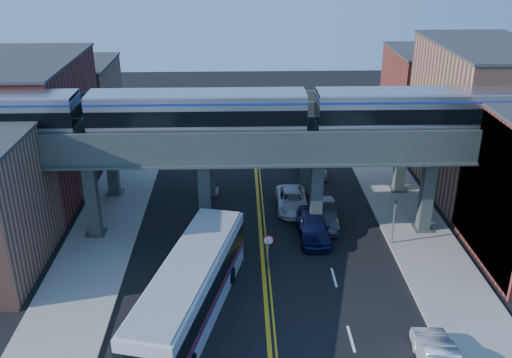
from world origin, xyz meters
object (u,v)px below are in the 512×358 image
stop_sign (268,247)px  car_lane_d (311,164)px  transit_bus (190,291)px  car_parked_curb (438,358)px  car_lane_a (313,226)px  car_lane_b (323,214)px  traffic_signal (394,216)px  car_lane_c (292,201)px  transit_train (198,114)px

stop_sign → car_lane_d: (4.70, 16.27, -0.98)m
stop_sign → car_lane_d: bearing=73.9°
transit_bus → car_parked_curb: 13.61m
stop_sign → car_parked_curb: stop_sign is taller
car_lane_a → car_lane_b: size_ratio=1.06×
stop_sign → car_lane_d: stop_sign is taller
traffic_signal → car_lane_c: traffic_signal is taller
car_lane_a → car_lane_b: (1.01, 1.99, -0.08)m
transit_train → car_lane_c: (6.90, 3.87, -8.45)m
stop_sign → car_lane_d: 16.97m
transit_train → car_lane_a: 11.54m
car_lane_d → traffic_signal: bearing=-78.2°
transit_bus → car_lane_d: transit_bus is taller
car_lane_b → transit_bus: bearing=-128.5°
transit_bus → car_lane_c: (7.00, 13.66, -1.07)m
stop_sign → transit_bus: (-4.65, -4.79, 0.04)m
transit_train → car_lane_d: (9.26, 11.27, -8.40)m
stop_sign → car_lane_a: 5.52m
transit_bus → car_parked_curb: bearing=-96.6°
car_parked_curb → transit_bus: bearing=-17.5°
transit_train → car_lane_d: bearing=50.6°
stop_sign → car_parked_curb: size_ratio=0.54×
transit_train → transit_bus: 12.26m
transit_bus → car_lane_d: bearing=-10.0°
stop_sign → car_lane_a: (3.47, 4.21, -0.84)m
transit_train → car_lane_b: transit_train is taller
transit_train → stop_sign: size_ratio=17.10×
transit_train → car_lane_c: transit_train is taller
traffic_signal → car_lane_d: traffic_signal is taller
transit_bus → car_lane_a: transit_bus is taller
car_parked_curb → car_lane_a: bearing=-68.5°
car_lane_c → car_parked_curb: size_ratio=1.07×
transit_train → traffic_signal: bearing=-8.5°
traffic_signal → car_lane_a: (-5.43, 1.21, -1.38)m
stop_sign → car_lane_c: (2.35, 8.87, -1.03)m
car_lane_a → transit_bus: bearing=-132.9°
transit_train → car_lane_a: bearing=-5.6°
transit_bus → car_parked_curb: size_ratio=2.84×
transit_bus → car_lane_d: (9.35, 21.06, -1.01)m
transit_train → car_lane_b: bearing=7.6°
stop_sign → traffic_signal: size_ratio=0.64×
traffic_signal → car_lane_a: traffic_signal is taller
traffic_signal → car_lane_c: 8.94m
stop_sign → transit_bus: size_ratio=0.19×
transit_bus → car_lane_d: 23.07m
stop_sign → car_parked_curb: bearing=-49.8°
traffic_signal → car_lane_a: bearing=167.4°
transit_train → car_lane_a: transit_train is taller
traffic_signal → car_lane_d: size_ratio=0.76×
car_lane_a → car_lane_c: (-1.12, 4.66, -0.19)m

